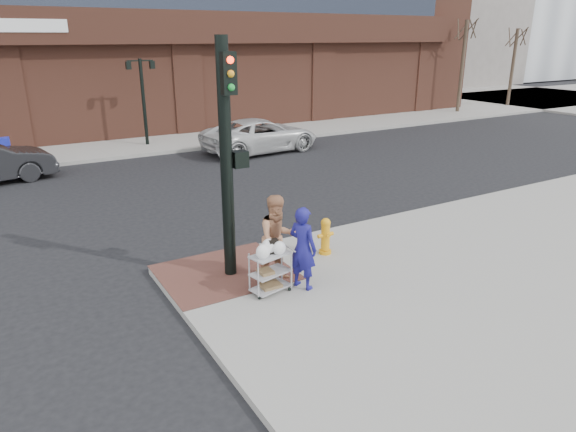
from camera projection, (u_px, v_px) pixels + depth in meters
ground at (268, 288)px, 11.02m from camera, size 220.00×220.00×0.00m
sidewalk_far at (218, 100)px, 42.99m from camera, size 65.00×36.00×0.15m
brick_curb_ramp at (225, 272)px, 11.41m from camera, size 2.80×2.40×0.01m
filler_block at (418, 0)px, 58.09m from camera, size 14.00×20.00×18.00m
bare_tree_a at (467, 18)px, 33.85m from camera, size 1.80×1.80×7.20m
bare_tree_b at (518, 26)px, 37.29m from camera, size 1.80×1.80×6.70m
lamp_post at (143, 92)px, 24.11m from camera, size 1.32×0.22×4.00m
traffic_signal_pole at (228, 155)px, 10.48m from camera, size 0.61×0.51×5.00m
woman_blue at (303, 248)px, 10.47m from camera, size 0.64×0.76×1.76m
pedestrian_tan at (278, 239)px, 10.74m from camera, size 0.94×0.74×1.91m
minivan_white at (261, 135)px, 23.78m from camera, size 5.75×3.03×1.54m
utility_cart at (270, 269)px, 10.39m from camera, size 0.89×0.62×1.13m
fire_hydrant at (325, 236)px, 12.27m from camera, size 0.42×0.30×0.90m
newsbox_blue at (5, 151)px, 21.01m from camera, size 0.46×0.42×1.07m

